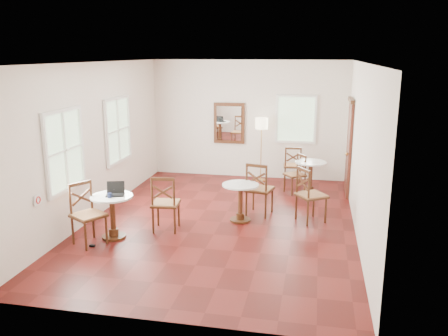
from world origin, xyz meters
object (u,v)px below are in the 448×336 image
at_px(water_glass, 115,191).
at_px(chair_near_b, 88,214).
at_px(floor_lamp, 262,128).
at_px(chair_mid_a, 259,189).
at_px(chair_back_b, 296,174).
at_px(chair_near_a, 165,203).
at_px(chair_mid_b, 310,195).
at_px(chair_back_a, 293,165).
at_px(laptop, 115,192).
at_px(cafe_table_back, 310,174).
at_px(navy_mug, 110,195).
at_px(mouse, 109,196).
at_px(cafe_table_near, 113,212).
at_px(power_adapter, 92,246).
at_px(cafe_table_mid, 240,198).

bearing_deg(water_glass, chair_near_b, -123.02).
bearing_deg(floor_lamp, chair_mid_a, -83.83).
relative_size(chair_mid_a, chair_back_b, 1.19).
bearing_deg(chair_near_a, chair_mid_b, -164.91).
distance_m(chair_mid_a, chair_back_a, 2.45).
height_order(chair_near_b, laptop, chair_near_b).
relative_size(cafe_table_back, water_glass, 7.58).
distance_m(chair_back_b, floor_lamp, 1.59).
xyz_separation_m(chair_mid_a, water_glass, (-2.35, -1.58, 0.29)).
distance_m(chair_near_b, laptop, 0.61).
bearing_deg(chair_back_b, cafe_table_back, 61.07).
bearing_deg(navy_mug, cafe_table_back, 46.85).
bearing_deg(chair_mid_b, chair_mid_a, 43.63).
bearing_deg(laptop, mouse, -132.54).
distance_m(chair_back_b, water_glass, 4.42).
xyz_separation_m(chair_near_a, chair_mid_b, (2.56, 0.99, 0.01)).
relative_size(chair_mid_b, chair_back_a, 1.11).
bearing_deg(navy_mug, chair_near_b, -147.37).
height_order(chair_near_a, mouse, chair_near_a).
bearing_deg(laptop, water_glass, 106.37).
relative_size(laptop, water_glass, 3.66).
relative_size(chair_mid_b, navy_mug, 10.23).
xyz_separation_m(chair_back_b, laptop, (-2.95, -3.29, 0.38)).
bearing_deg(floor_lamp, cafe_table_near, -115.82).
distance_m(chair_mid_b, chair_back_a, 2.64).
bearing_deg(cafe_table_near, chair_back_b, 48.37).
bearing_deg(chair_near_b, water_glass, -2.04).
relative_size(floor_lamp, laptop, 4.42).
height_order(cafe_table_back, chair_back_a, chair_back_a).
distance_m(chair_near_a, laptop, 0.93).
bearing_deg(chair_back_a, laptop, 50.92).
bearing_deg(power_adapter, floor_lamp, 64.39).
distance_m(cafe_table_mid, mouse, 2.47).
height_order(mouse, navy_mug, navy_mug).
distance_m(chair_back_b, navy_mug, 4.59).
xyz_separation_m(cafe_table_back, chair_back_a, (-0.44, 0.70, 0.01)).
xyz_separation_m(chair_near_a, chair_back_b, (2.20, 2.85, -0.07)).
bearing_deg(navy_mug, chair_back_b, 49.58).
bearing_deg(chair_near_b, power_adapter, -106.67).
bearing_deg(cafe_table_mid, laptop, -149.14).
bearing_deg(laptop, chair_back_b, 31.55).
bearing_deg(cafe_table_near, floor_lamp, 64.18).
bearing_deg(power_adapter, chair_mid_a, 40.33).
distance_m(cafe_table_back, power_adapter, 5.23).
bearing_deg(chair_back_a, chair_mid_b, 96.43).
bearing_deg(chair_mid_a, cafe_table_near, 48.54).
bearing_deg(chair_mid_a, chair_back_a, -90.12).
relative_size(chair_near_b, chair_mid_b, 0.99).
bearing_deg(chair_near_a, chair_near_b, 31.61).
distance_m(chair_near_b, chair_back_b, 4.95).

